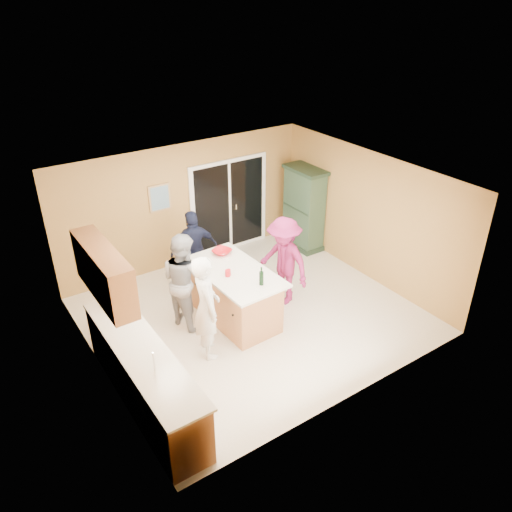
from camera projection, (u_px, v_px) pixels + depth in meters
floor at (252, 315)px, 9.14m from camera, size 5.50×5.50×0.00m
ceiling at (252, 181)px, 7.88m from camera, size 5.50×5.00×0.10m
wall_back at (185, 205)px, 10.32m from camera, size 5.50×0.10×2.60m
wall_front at (355, 327)px, 6.70m from camera, size 5.50×0.10×2.60m
wall_left at (93, 304)px, 7.16m from camera, size 0.10×5.00×2.60m
wall_right at (368, 216)px, 9.86m from camera, size 0.10×5.00×2.60m
left_cabinet_run at (148, 383)px, 6.95m from camera, size 0.65×3.05×1.24m
upper_cabinets at (104, 272)px, 6.82m from camera, size 0.35×1.60×0.75m
sliding_door at (229, 206)px, 10.93m from camera, size 1.90×0.07×2.10m
framed_picture at (160, 198)px, 9.89m from camera, size 0.46×0.04×0.56m
kitchen_island at (235, 296)px, 8.84m from camera, size 1.10×1.94×1.00m
green_hutch at (304, 209)px, 11.11m from camera, size 0.54×1.02×1.87m
woman_white at (206, 307)px, 7.81m from camera, size 0.58×0.74×1.79m
woman_grey at (184, 280)px, 8.56m from camera, size 0.84×0.98×1.74m
woman_navy at (194, 250)px, 9.64m from camera, size 1.00×0.52×1.62m
woman_magenta at (284, 261)px, 9.16m from camera, size 0.85×1.22×1.72m
serving_bowl at (222, 252)px, 9.09m from camera, size 0.43×0.43×0.08m
tulip_vase at (107, 297)px, 7.61m from camera, size 0.23×0.18×0.39m
tumbler_near at (229, 272)px, 8.42m from camera, size 0.09×0.09×0.11m
tumbler_far at (227, 273)px, 8.39m from camera, size 0.10×0.10×0.12m
wine_bottle at (261, 278)px, 8.13m from camera, size 0.08×0.08×0.33m
white_plate at (225, 257)px, 9.01m from camera, size 0.24×0.24×0.01m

